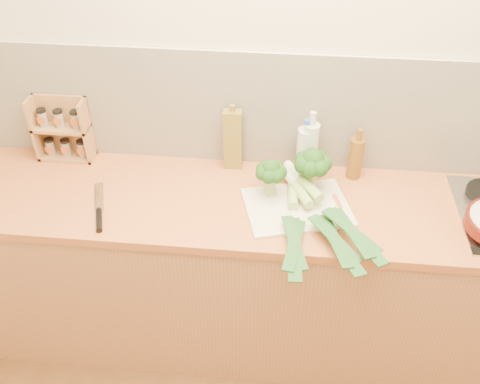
# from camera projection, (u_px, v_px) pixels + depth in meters

# --- Properties ---
(room_shell) EXTENTS (3.50, 3.50, 3.50)m
(room_shell) POSITION_uv_depth(u_px,v_px,m) (287.00, 112.00, 2.32)
(room_shell) COLOR beige
(room_shell) RESTS_ON ground
(counter) EXTENTS (3.20, 0.62, 0.90)m
(counter) POSITION_uv_depth(u_px,v_px,m) (277.00, 274.00, 2.55)
(counter) COLOR #A97246
(counter) RESTS_ON ground
(chopping_board) EXTENTS (0.49, 0.42, 0.01)m
(chopping_board) POSITION_uv_depth(u_px,v_px,m) (297.00, 207.00, 2.23)
(chopping_board) COLOR beige
(chopping_board) RESTS_ON counter
(broccoli_left) EXTENTS (0.13, 0.13, 0.18)m
(broccoli_left) POSITION_uv_depth(u_px,v_px,m) (271.00, 172.00, 2.21)
(broccoli_left) COLOR #99A560
(broccoli_left) RESTS_ON chopping_board
(broccoli_right) EXTENTS (0.16, 0.16, 0.20)m
(broccoli_right) POSITION_uv_depth(u_px,v_px,m) (313.00, 163.00, 2.23)
(broccoli_right) COLOR #99A560
(broccoli_right) RESTS_ON chopping_board
(leek_front) EXTENTS (0.11, 0.67, 0.04)m
(leek_front) POSITION_uv_depth(u_px,v_px,m) (293.00, 207.00, 2.19)
(leek_front) COLOR white
(leek_front) RESTS_ON chopping_board
(leek_mid) EXTENTS (0.33, 0.63, 0.04)m
(leek_mid) POSITION_uv_depth(u_px,v_px,m) (310.00, 205.00, 2.17)
(leek_mid) COLOR white
(leek_mid) RESTS_ON chopping_board
(leek_back) EXTENTS (0.40, 0.60, 0.04)m
(leek_back) POSITION_uv_depth(u_px,v_px,m) (320.00, 198.00, 2.17)
(leek_back) COLOR white
(leek_back) RESTS_ON chopping_board
(chefs_knife) EXTENTS (0.13, 0.32, 0.02)m
(chefs_knife) POSITION_uv_depth(u_px,v_px,m) (99.00, 214.00, 2.19)
(chefs_knife) COLOR silver
(chefs_knife) RESTS_ON counter
(spice_rack) EXTENTS (0.26, 0.10, 0.31)m
(spice_rack) POSITION_uv_depth(u_px,v_px,m) (64.00, 132.00, 2.45)
(spice_rack) COLOR #B4824D
(spice_rack) RESTS_ON counter
(oil_tin) EXTENTS (0.08, 0.05, 0.32)m
(oil_tin) POSITION_uv_depth(u_px,v_px,m) (233.00, 139.00, 2.38)
(oil_tin) COLOR olive
(oil_tin) RESTS_ON counter
(glass_bottle) EXTENTS (0.07, 0.07, 0.32)m
(glass_bottle) POSITION_uv_depth(u_px,v_px,m) (310.00, 149.00, 2.34)
(glass_bottle) COLOR silver
(glass_bottle) RESTS_ON counter
(amber_bottle) EXTENTS (0.06, 0.06, 0.25)m
(amber_bottle) POSITION_uv_depth(u_px,v_px,m) (356.00, 157.00, 2.34)
(amber_bottle) COLOR brown
(amber_bottle) RESTS_ON counter
(water_bottle) EXTENTS (0.08, 0.08, 0.26)m
(water_bottle) POSITION_uv_depth(u_px,v_px,m) (305.00, 154.00, 2.36)
(water_bottle) COLOR silver
(water_bottle) RESTS_ON counter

